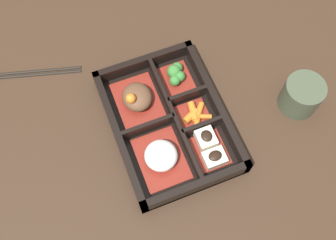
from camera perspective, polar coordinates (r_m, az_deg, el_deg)
ground_plane at (r=0.82m, az=0.00°, el=-0.72°), size 3.00×3.00×0.00m
bento_base at (r=0.82m, az=0.00°, el=-0.58°), size 0.31×0.23×0.01m
bento_rim at (r=0.80m, az=0.24°, el=-0.03°), size 0.31×0.23×0.04m
bowl_rice at (r=0.77m, az=-1.02°, el=-5.32°), size 0.12×0.09×0.04m
bowl_stew at (r=0.82m, az=-4.52°, el=3.18°), size 0.12×0.09×0.05m
bowl_tofu at (r=0.78m, az=6.09°, el=-4.06°), size 0.08×0.06×0.03m
bowl_carrots at (r=0.81m, az=3.88°, el=0.84°), size 0.06×0.07×0.02m
bowl_greens at (r=0.85m, az=1.14°, el=6.64°), size 0.08×0.06×0.04m
tea_cup at (r=0.86m, az=18.81°, el=3.45°), size 0.08×0.08×0.07m
chopsticks at (r=0.93m, az=-19.27°, el=6.49°), size 0.08×0.22×0.01m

